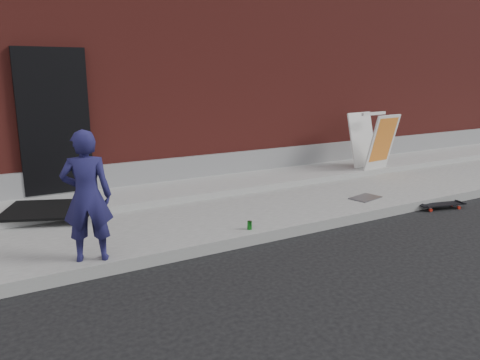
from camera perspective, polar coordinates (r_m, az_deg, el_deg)
ground at (r=6.43m, az=7.57°, el=-6.69°), size 80.00×80.00×0.00m
sidewalk at (r=7.59m, az=0.72°, el=-2.88°), size 20.00×3.00×0.15m
apron at (r=8.32m, az=-2.42°, el=-0.57°), size 20.00×1.20×0.10m
building at (r=12.35m, az=-12.73°, el=14.33°), size 20.00×8.10×5.00m
child at (r=5.24m, az=-18.17°, el=-1.90°), size 0.60×0.48×1.44m
skateboard at (r=8.21m, az=23.37°, el=-2.79°), size 0.79×0.38×0.09m
pizza_sign at (r=9.79m, az=15.92°, el=4.66°), size 0.75×0.87×1.13m
soda_can at (r=6.13m, az=1.17°, el=-5.54°), size 0.08×0.08×0.11m
doormat at (r=7.13m, az=-22.20°, el=-3.34°), size 1.48×1.35×0.03m
utility_plate at (r=7.89m, az=15.04°, el=-2.10°), size 0.57×0.43×0.02m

